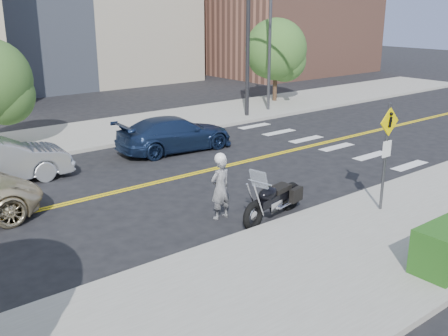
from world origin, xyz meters
name	(u,v)px	position (x,y,z in m)	size (l,w,h in m)	color
ground_plane	(137,187)	(0.00, 0.00, 0.00)	(120.00, 120.00, 0.00)	black
sidewalk_near	(311,273)	(0.00, -7.50, 0.07)	(60.00, 5.00, 0.15)	#9E9B91
sidewalk_far	(49,141)	(0.00, 7.50, 0.07)	(60.00, 5.00, 0.15)	#9E9B91
building_right	(280,1)	(26.00, 20.00, 6.00)	(14.00, 12.00, 12.00)	#8C5947
lamp_post	(270,35)	(12.00, 6.50, 4.15)	(0.16, 0.16, 8.00)	#4C4C51
traffic_light	(261,26)	(10.00, 5.08, 4.67)	(0.28, 4.50, 7.00)	black
pedestrian_sign	(387,147)	(4.20, -6.31, 1.96)	(0.78, 0.08, 3.00)	#4C4C51
motorcyclist	(220,186)	(0.51, -3.71, 0.93)	(0.66, 0.46, 1.87)	silver
motorcycle	(274,191)	(1.66, -4.60, 0.78)	(2.55, 0.78, 1.55)	black
parked_car_blue	(175,134)	(3.48, 2.96, 0.70)	(1.95, 4.80, 1.39)	navy
tree_far_b	(276,49)	(14.23, 8.29, 3.17)	(3.60, 3.60, 4.98)	#382619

